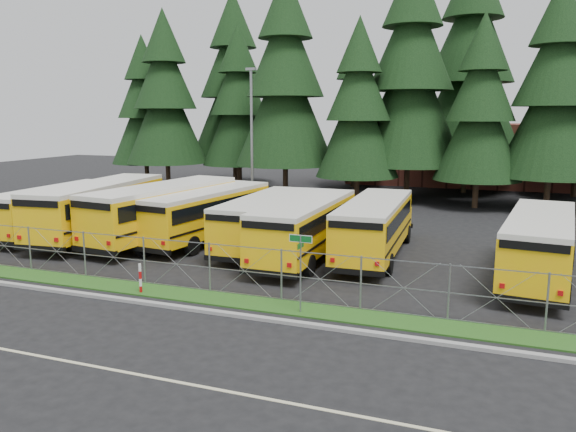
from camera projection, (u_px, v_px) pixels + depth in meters
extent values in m
plane|color=black|center=(244.00, 288.00, 22.58)|extent=(120.00, 120.00, 0.00)
cube|color=gray|center=(207.00, 311.00, 19.71)|extent=(50.00, 0.25, 0.12)
cube|color=#183E11|center=(225.00, 300.00, 21.01)|extent=(50.00, 1.40, 0.06)
cube|color=beige|center=(120.00, 371.00, 15.20)|extent=(50.00, 0.12, 0.01)
cube|color=brown|center=(464.00, 154.00, 56.87)|extent=(22.00, 10.00, 6.00)
cylinder|color=gray|center=(301.00, 275.00, 19.41)|extent=(0.06, 0.06, 2.80)
cube|color=#0D5B1E|center=(301.00, 239.00, 19.18)|extent=(0.80, 0.05, 0.22)
cube|color=white|center=(301.00, 239.00, 19.18)|extent=(0.84, 0.05, 0.26)
cube|color=#0D5B1E|center=(301.00, 246.00, 19.22)|extent=(0.05, 0.55, 0.18)
cylinder|color=#B20C0C|center=(140.00, 279.00, 21.73)|extent=(0.11, 0.11, 1.20)
cylinder|color=gray|center=(252.00, 141.00, 40.47)|extent=(0.20, 0.20, 10.00)
cube|color=gray|center=(251.00, 69.00, 39.57)|extent=(0.70, 0.35, 0.18)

